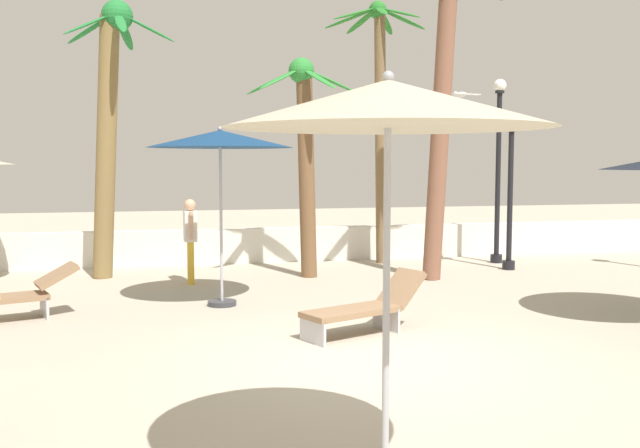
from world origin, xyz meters
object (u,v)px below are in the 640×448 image
(palm_tree_2, at_px, (109,112))
(seagull_0, at_px, (460,94))
(patio_umbrella_0, at_px, (220,141))
(lounge_chair_0, at_px, (15,294))
(palm_tree_0, at_px, (305,143))
(lounge_chair_1, at_px, (365,307))
(lamp_post_1, at_px, (498,163))
(palm_tree_3, at_px, (380,100))
(palm_tree_1, at_px, (444,97))
(lamp_post_0, at_px, (511,166))
(patio_umbrella_3, at_px, (388,110))
(guest_0, at_px, (190,233))

(palm_tree_2, xyz_separation_m, seagull_0, (7.65, -0.30, 0.51))
(patio_umbrella_0, bearing_deg, lounge_chair_0, -172.73)
(palm_tree_0, distance_m, lounge_chair_1, 5.63)
(palm_tree_0, distance_m, lamp_post_1, 5.05)
(lounge_chair_0, xyz_separation_m, lounge_chair_1, (4.93, -2.07, -0.02))
(palm_tree_2, distance_m, lounge_chair_0, 5.08)
(palm_tree_0, distance_m, palm_tree_2, 4.07)
(palm_tree_2, xyz_separation_m, lamp_post_1, (8.86, 0.16, -1.04))
(patio_umbrella_0, bearing_deg, palm_tree_3, 45.64)
(palm_tree_1, height_order, lamp_post_0, palm_tree_1)
(lamp_post_1, distance_m, seagull_0, 2.02)
(patio_umbrella_3, bearing_deg, palm_tree_1, 64.64)
(palm_tree_2, distance_m, seagull_0, 7.67)
(palm_tree_1, relative_size, lounge_chair_1, 3.22)
(patio_umbrella_0, distance_m, seagull_0, 6.65)
(palm_tree_2, distance_m, palm_tree_3, 6.15)
(patio_umbrella_0, height_order, lamp_post_1, lamp_post_1)
(palm_tree_1, height_order, guest_0, palm_tree_1)
(palm_tree_0, distance_m, lamp_post_0, 4.70)
(lounge_chair_1, bearing_deg, seagull_0, 54.97)
(patio_umbrella_3, relative_size, lounge_chair_0, 1.55)
(palm_tree_3, height_order, lamp_post_1, palm_tree_3)
(palm_tree_3, xyz_separation_m, lounge_chair_1, (-2.40, -6.72, -3.48))
(patio_umbrella_3, xyz_separation_m, palm_tree_1, (4.27, 9.01, 0.98))
(patio_umbrella_0, height_order, palm_tree_2, palm_tree_2)
(lamp_post_0, bearing_deg, patio_umbrella_0, -158.98)
(palm_tree_0, bearing_deg, palm_tree_2, 167.39)
(patio_umbrella_3, height_order, lounge_chair_1, patio_umbrella_3)
(palm_tree_1, bearing_deg, guest_0, 173.65)
(palm_tree_1, bearing_deg, patio_umbrella_3, -115.36)
(palm_tree_0, bearing_deg, lounge_chair_0, -149.84)
(palm_tree_2, relative_size, palm_tree_3, 0.93)
(patio_umbrella_0, bearing_deg, patio_umbrella_3, -86.72)
(lounge_chair_1, xyz_separation_m, guest_0, (-2.14, 4.75, 0.64))
(palm_tree_0, xyz_separation_m, seagull_0, (3.72, 0.58, 1.14))
(palm_tree_1, height_order, palm_tree_3, palm_tree_1)
(palm_tree_3, xyz_separation_m, lamp_post_0, (2.52, -1.68, -1.54))
(patio_umbrella_0, bearing_deg, guest_0, 99.63)
(lounge_chair_1, height_order, guest_0, guest_0)
(patio_umbrella_3, xyz_separation_m, seagull_0, (5.30, 10.48, 1.19))
(palm_tree_1, bearing_deg, palm_tree_2, 165.06)
(palm_tree_0, xyz_separation_m, palm_tree_2, (-3.93, 0.88, 0.62))
(lounge_chair_0, bearing_deg, patio_umbrella_0, 7.27)
(patio_umbrella_0, xyz_separation_m, palm_tree_1, (4.69, 1.71, 0.98))
(lamp_post_0, distance_m, guest_0, 7.19)
(palm_tree_0, distance_m, guest_0, 3.00)
(patio_umbrella_0, height_order, palm_tree_0, palm_tree_0)
(palm_tree_1, height_order, palm_tree_2, palm_tree_1)
(patio_umbrella_3, relative_size, lounge_chair_1, 1.54)
(palm_tree_3, bearing_deg, palm_tree_1, -78.05)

